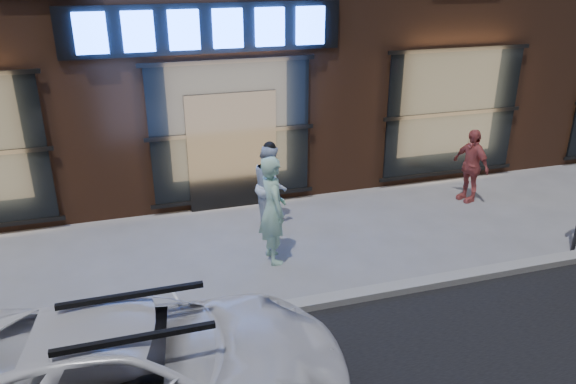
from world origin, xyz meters
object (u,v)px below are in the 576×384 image
Objects in this scene: man_bowtie at (273,210)px; passerby at (471,165)px; man_cap at (270,185)px; white_suv at (140,368)px.

man_bowtie reaches higher than passerby.
man_cap is (0.33, 1.40, -0.14)m from man_bowtie.
man_cap is 1.02× the size of passerby.
man_bowtie is 1.18× the size of man_cap.
passerby reaches higher than white_suv.
passerby is at bearing -51.35° from white_suv.
man_cap is 4.32m from passerby.
man_cap reaches higher than white_suv.
white_suv is (-2.68, -4.38, -0.15)m from man_cap.
passerby is (4.65, 1.27, -0.16)m from man_bowtie.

